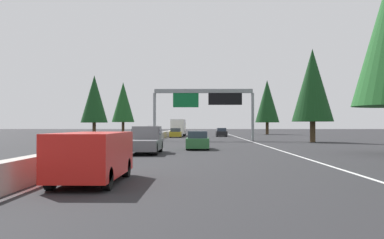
# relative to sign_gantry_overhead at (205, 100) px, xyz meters

# --- Properties ---
(ground_plane) EXTENTS (320.00, 320.00, 0.00)m
(ground_plane) POSITION_rel_sign_gantry_overhead_xyz_m (5.87, 6.03, -5.15)
(ground_plane) COLOR #262628
(median_barrier) EXTENTS (180.00, 0.56, 0.90)m
(median_barrier) POSITION_rel_sign_gantry_overhead_xyz_m (25.87, 6.33, -4.70)
(median_barrier) COLOR #9E9B93
(median_barrier) RESTS_ON ground
(shoulder_stripe_right) EXTENTS (160.00, 0.16, 0.01)m
(shoulder_stripe_right) POSITION_rel_sign_gantry_overhead_xyz_m (15.87, -5.49, -5.15)
(shoulder_stripe_right) COLOR silver
(shoulder_stripe_right) RESTS_ON ground
(shoulder_stripe_median) EXTENTS (160.00, 0.16, 0.01)m
(shoulder_stripe_median) POSITION_rel_sign_gantry_overhead_xyz_m (15.87, 5.78, -5.15)
(shoulder_stripe_median) COLOR silver
(shoulder_stripe_median) RESTS_ON ground
(sign_gantry_overhead) EXTENTS (0.50, 12.68, 6.48)m
(sign_gantry_overhead) POSITION_rel_sign_gantry_overhead_xyz_m (0.00, 0.00, 0.00)
(sign_gantry_overhead) COLOR gray
(sign_gantry_overhead) RESTS_ON ground
(minivan_mid_left) EXTENTS (5.00, 1.95, 1.69)m
(minivan_mid_left) POSITION_rel_sign_gantry_overhead_xyz_m (-40.52, 4.30, -4.20)
(minivan_mid_left) COLOR red
(minivan_mid_left) RESTS_ON ground
(pickup_near_center) EXTENTS (5.60, 2.00, 1.86)m
(pickup_near_center) POSITION_rel_sign_gantry_overhead_xyz_m (-24.73, 4.40, -4.24)
(pickup_near_center) COLOR slate
(pickup_near_center) RESTS_ON ground
(sedan_far_left) EXTENTS (4.40, 1.80, 1.47)m
(sedan_far_left) POSITION_rel_sign_gantry_overhead_xyz_m (14.29, 4.43, -4.47)
(sedan_far_left) COLOR #AD931E
(sedan_far_left) RESTS_ON ground
(box_truck_distant_a) EXTENTS (8.50, 2.40, 2.95)m
(box_truck_distant_a) POSITION_rel_sign_gantry_overhead_xyz_m (23.17, 4.40, -3.54)
(box_truck_distant_a) COLOR white
(box_truck_distant_a) RESTS_ON ground
(sedan_far_right) EXTENTS (4.40, 1.80, 1.47)m
(sedan_far_right) POSITION_rel_sign_gantry_overhead_xyz_m (-19.76, 0.84, -4.47)
(sedan_far_right) COLOR #2D6B38
(sedan_far_right) RESTS_ON ground
(sedan_distant_b) EXTENTS (4.40, 1.80, 1.47)m
(sedan_distant_b) POSITION_rel_sign_gantry_overhead_xyz_m (19.72, -3.06, -4.47)
(sedan_distant_b) COLOR black
(sedan_distant_b) RESTS_ON ground
(oncoming_near) EXTENTS (5.60, 2.00, 1.86)m
(oncoming_near) POSITION_rel_sign_gantry_overhead_xyz_m (23.74, 8.95, -4.24)
(oncoming_near) COLOR silver
(oncoming_near) RESTS_ON ground
(conifer_right_mid) EXTENTS (4.72, 4.72, 10.73)m
(conifer_right_mid) POSITION_rel_sign_gantry_overhead_xyz_m (-4.58, -12.28, 1.36)
(conifer_right_mid) COLOR #4C3823
(conifer_right_mid) RESTS_ON ground
(conifer_right_far) EXTENTS (5.05, 5.05, 11.47)m
(conifer_right_far) POSITION_rel_sign_gantry_overhead_xyz_m (37.82, -13.61, 1.82)
(conifer_right_far) COLOR #4C3823
(conifer_right_far) RESTS_ON ground
(conifer_left_mid) EXTENTS (4.83, 4.83, 10.99)m
(conifer_left_mid) POSITION_rel_sign_gantry_overhead_xyz_m (24.24, 19.74, 1.52)
(conifer_left_mid) COLOR #4C3823
(conifer_left_mid) RESTS_ON ground
(conifer_left_far) EXTENTS (5.35, 5.35, 12.15)m
(conifer_left_far) POSITION_rel_sign_gantry_overhead_xyz_m (49.15, 18.81, 2.23)
(conifer_left_far) COLOR #4C3823
(conifer_left_far) RESTS_ON ground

